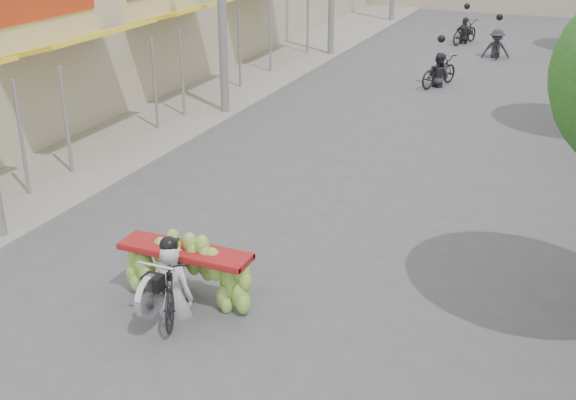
% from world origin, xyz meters
% --- Properties ---
extents(sidewalk_left, '(4.00, 60.00, 0.12)m').
position_xyz_m(sidewalk_left, '(-7.00, 15.00, 0.06)').
color(sidewalk_left, gray).
rests_on(sidewalk_left, ground).
extents(banana_motorbike, '(2.20, 1.94, 2.23)m').
position_xyz_m(banana_motorbike, '(-1.10, 2.22, 0.73)').
color(banana_motorbike, black).
rests_on(banana_motorbike, ground).
extents(bg_motorbike_a, '(1.27, 1.92, 1.95)m').
position_xyz_m(bg_motorbike_a, '(-0.43, 17.84, 0.72)').
color(bg_motorbike_a, black).
rests_on(bg_motorbike_a, ground).
extents(bg_motorbike_b, '(1.15, 1.55, 1.95)m').
position_xyz_m(bg_motorbike_b, '(0.69, 23.23, 0.88)').
color(bg_motorbike_b, black).
rests_on(bg_motorbike_b, ground).
extents(bg_motorbike_c, '(1.19, 1.89, 1.95)m').
position_xyz_m(bg_motorbike_c, '(-0.99, 25.71, 0.77)').
color(bg_motorbike_c, black).
rests_on(bg_motorbike_c, ground).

